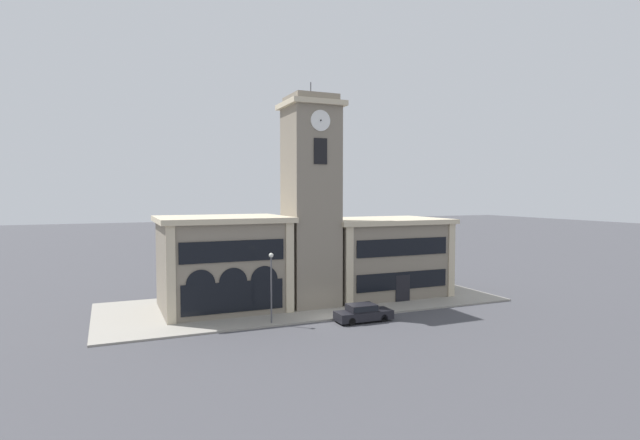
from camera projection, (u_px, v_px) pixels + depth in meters
name	position (u px, v px, depth m)	size (l,w,h in m)	color
ground_plane	(337.00, 320.00, 40.05)	(300.00, 300.00, 0.00)	#424247
sidewalk_kerb	(306.00, 302.00, 46.30)	(36.44, 13.63, 0.15)	gray
clock_tower	(311.00, 202.00, 44.64)	(5.00, 5.00, 20.00)	gray
town_hall_left_wing	(222.00, 263.00, 43.69)	(11.04, 8.92, 8.17)	gray
town_hall_right_wing	(380.00, 256.00, 50.00)	(12.47, 8.92, 7.67)	gray
parked_car_near	(363.00, 312.00, 39.61)	(4.60, 1.81, 1.39)	black
street_lamp	(271.00, 277.00, 38.42)	(0.36, 0.36, 5.45)	#4C4C51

